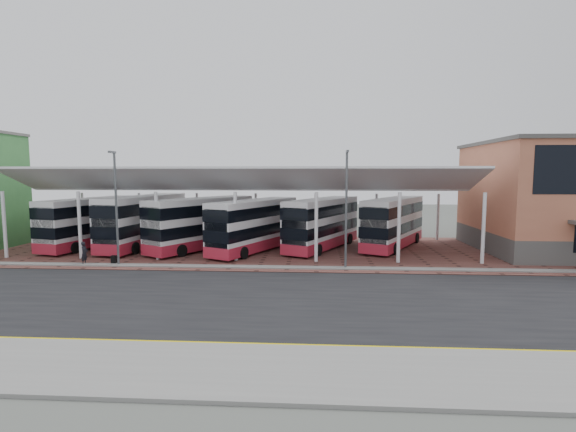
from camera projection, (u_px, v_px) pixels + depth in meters
The scene contains 18 objects.
ground at pixel (317, 295), 22.46m from camera, with size 140.00×140.00×0.00m, color #4B4E48.
road at pixel (317, 300), 21.47m from camera, with size 120.00×14.00×0.02m, color black.
forecourt at pixel (339, 251), 35.25m from camera, with size 72.00×16.00×0.06m, color brown.
sidewalk at pixel (320, 373), 13.52m from camera, with size 120.00×4.00×0.14m, color slate.
north_kerb at pixel (316, 268), 28.61m from camera, with size 120.00×0.80×0.14m, color slate.
yellow_line_near at pixel (319, 348), 15.51m from camera, with size 120.00×0.12×0.01m, color #DAC600.
yellow_line_far at pixel (319, 345), 15.81m from camera, with size 120.00×0.12×0.01m, color #DAC600.
canopy at pixel (247, 182), 36.09m from camera, with size 37.00×11.63×7.07m.
lamp_west at pixel (116, 205), 29.10m from camera, with size 0.16×0.90×8.07m.
lamp_east at pixel (346, 206), 28.14m from camera, with size 0.16×0.90×8.07m.
bus_0 at pixel (92, 222), 37.21m from camera, with size 4.74×10.76×4.32m.
bus_1 at pixel (144, 221), 37.02m from camera, with size 4.25×11.30×4.55m.
bus_2 at pixel (202, 224), 35.84m from camera, with size 7.60×10.46×4.41m.
bus_3 at pixel (255, 226), 34.97m from camera, with size 6.66×10.45×4.30m.
bus_4 at pixel (323, 224), 36.19m from camera, with size 6.81×10.49×4.33m.
bus_5 at pixel (394, 223), 36.70m from camera, with size 7.05×10.45×4.34m.
pedestrian at pixel (84, 253), 29.70m from camera, with size 0.60×0.39×1.65m, color black.
suitcase at pixel (114, 260), 29.88m from camera, with size 0.37×0.26×0.63m, color black.
Camera 1 is at (-0.24, -21.98, 6.48)m, focal length 26.00 mm.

